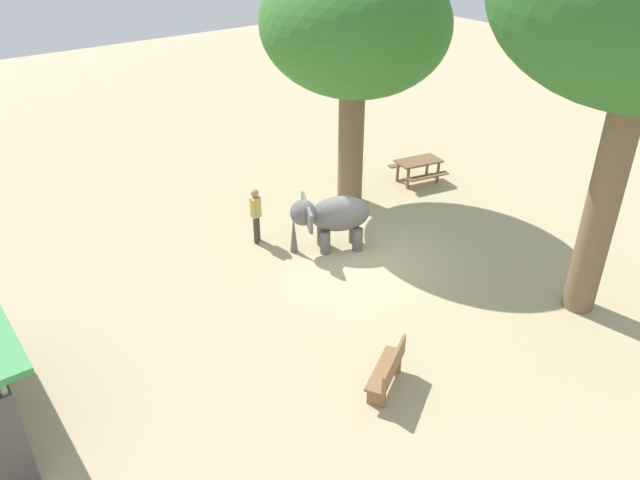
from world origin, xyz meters
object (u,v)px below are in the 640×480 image
(elephant, at_px, (332,216))
(wooden_bench, at_px, (388,370))
(shade_tree_secondary, at_px, (354,27))
(person_handler, at_px, (256,212))
(picnic_table_near, at_px, (418,166))

(elephant, xyz_separation_m, wooden_bench, (-5.01, 2.52, -0.52))
(elephant, height_order, wooden_bench, elephant)
(shade_tree_secondary, bearing_deg, wooden_bench, 145.45)
(person_handler, bearing_deg, elephant, -1.96)
(person_handler, height_order, picnic_table_near, person_handler)
(wooden_bench, bearing_deg, person_handler, 50.81)
(person_handler, bearing_deg, wooden_bench, -54.10)
(elephant, relative_size, picnic_table_near, 1.23)
(person_handler, distance_m, shade_tree_secondary, 5.82)
(person_handler, distance_m, wooden_bench, 6.68)
(person_handler, relative_size, picnic_table_near, 0.92)
(elephant, distance_m, picnic_table_near, 5.40)
(elephant, xyz_separation_m, picnic_table_near, (1.74, -5.10, -0.40))
(elephant, bearing_deg, person_handler, -20.23)
(elephant, bearing_deg, shade_tree_secondary, -112.09)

